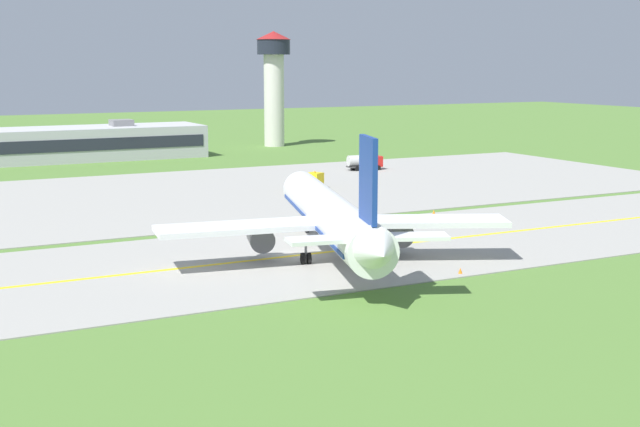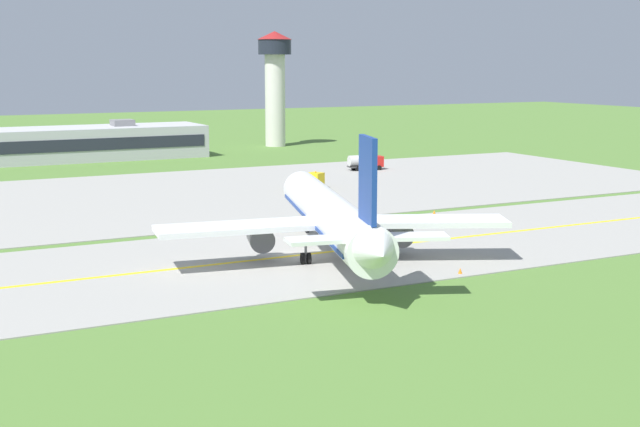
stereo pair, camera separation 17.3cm
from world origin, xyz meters
The scene contains 11 objects.
ground_plane centered at (0.00, 0.00, 0.00)m, with size 500.00×500.00×0.00m, color #517A33.
taxiway_strip centered at (0.00, 0.00, 0.05)m, with size 240.00×28.00×0.10m, color #9E9B93.
apron_pad centered at (10.00, 42.00, 0.05)m, with size 140.00×52.00×0.10m, color #9E9B93.
taxiway_centreline centered at (0.00, 0.00, 0.11)m, with size 220.00×0.60×0.01m, color yellow.
airplane_lead centered at (1.82, -2.78, 4.13)m, with size 31.86×38.84×12.70m.
service_truck_baggage centered at (20.41, 38.64, 1.18)m, with size 6.63×4.73×2.59m.
service_truck_fuel centered at (39.14, 55.16, 1.53)m, with size 6.21×2.94×2.65m.
terminal_building centered at (-2.28, 94.39, 3.09)m, with size 50.34×13.63×7.35m.
control_tower centered at (43.78, 102.74, 15.10)m, with size 7.60×7.60×24.89m.
traffic_cone_near_edge centered at (24.37, 13.15, 0.30)m, with size 0.44×0.44×0.60m, color orange.
traffic_cone_mid_edge centered at (9.12, -12.96, 0.30)m, with size 0.44×0.44×0.60m, color orange.
Camera 1 is at (-35.38, -72.73, 18.08)m, focal length 48.98 mm.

